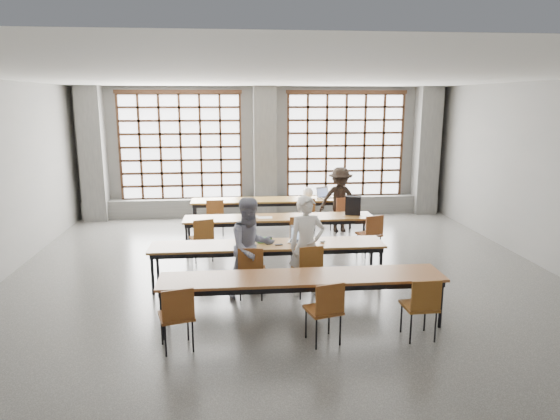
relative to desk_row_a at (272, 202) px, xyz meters
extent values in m
plane|color=#4A4A48|center=(-0.10, -3.91, -0.66)|extent=(11.00, 11.00, 0.00)
plane|color=silver|center=(-0.10, -3.91, 2.84)|extent=(11.00, 11.00, 0.00)
plane|color=slate|center=(-0.10, 1.59, 1.09)|extent=(10.00, 0.00, 10.00)
plane|color=slate|center=(-0.10, -9.41, 1.09)|extent=(10.00, 0.00, 10.00)
cube|color=#535351|center=(-4.60, 1.31, 1.09)|extent=(0.60, 0.55, 3.50)
cube|color=#535351|center=(-0.10, 1.31, 1.09)|extent=(0.60, 0.55, 3.50)
cube|color=#535351|center=(4.40, 1.31, 1.09)|extent=(0.60, 0.55, 3.50)
cube|color=white|center=(-2.35, 1.57, 1.24)|extent=(3.20, 0.02, 2.80)
cube|color=black|center=(-2.35, 1.49, 1.24)|extent=(3.20, 0.05, 2.80)
cube|color=black|center=(-2.35, 1.49, -0.21)|extent=(3.32, 0.07, 0.10)
cube|color=black|center=(-2.35, 1.49, 2.69)|extent=(3.32, 0.07, 0.10)
cube|color=white|center=(2.15, 1.57, 1.24)|extent=(3.20, 0.02, 2.80)
cube|color=black|center=(2.15, 1.49, 1.24)|extent=(3.20, 0.05, 2.80)
cube|color=black|center=(2.15, 1.49, -0.21)|extent=(3.32, 0.07, 0.10)
cube|color=black|center=(2.15, 1.49, 2.69)|extent=(3.32, 0.07, 0.10)
cube|color=#535351|center=(-0.10, 1.39, -0.41)|extent=(9.80, 0.35, 0.50)
cube|color=brown|center=(0.00, 0.00, 0.05)|extent=(4.00, 0.70, 0.04)
cube|color=black|center=(0.00, 0.00, -0.01)|extent=(3.90, 0.64, 0.08)
cylinder|color=black|center=(-1.92, -0.29, -0.32)|extent=(0.05, 0.05, 0.69)
cylinder|color=black|center=(-1.92, 0.29, -0.32)|extent=(0.05, 0.05, 0.69)
cylinder|color=black|center=(1.92, -0.29, -0.32)|extent=(0.05, 0.05, 0.69)
cylinder|color=black|center=(1.92, 0.29, -0.32)|extent=(0.05, 0.05, 0.69)
cube|color=brown|center=(-0.02, -1.92, 0.05)|extent=(4.00, 0.70, 0.04)
cube|color=black|center=(-0.02, -1.92, -0.01)|extent=(3.90, 0.64, 0.08)
cylinder|color=black|center=(-1.94, -2.21, -0.32)|extent=(0.05, 0.05, 0.69)
cylinder|color=black|center=(-1.94, -1.63, -0.32)|extent=(0.05, 0.05, 0.69)
cylinder|color=black|center=(1.90, -2.21, -0.32)|extent=(0.05, 0.05, 0.69)
cylinder|color=black|center=(1.90, -1.63, -0.32)|extent=(0.05, 0.05, 0.69)
cube|color=brown|center=(-0.40, -3.91, 0.05)|extent=(4.00, 0.70, 0.04)
cube|color=black|center=(-0.40, -3.91, -0.01)|extent=(3.90, 0.64, 0.08)
cylinder|color=black|center=(-2.32, -4.20, -0.32)|extent=(0.05, 0.05, 0.69)
cylinder|color=black|center=(-2.32, -3.62, -0.32)|extent=(0.05, 0.05, 0.69)
cylinder|color=black|center=(1.52, -4.20, -0.32)|extent=(0.05, 0.05, 0.69)
cylinder|color=black|center=(1.52, -3.62, -0.32)|extent=(0.05, 0.05, 0.69)
cube|color=brown|center=(-0.03, -5.55, 0.05)|extent=(4.00, 0.70, 0.04)
cube|color=black|center=(-0.03, -5.55, -0.01)|extent=(3.90, 0.64, 0.08)
cylinder|color=black|center=(-1.95, -5.84, -0.32)|extent=(0.05, 0.05, 0.69)
cylinder|color=black|center=(-1.95, -5.26, -0.32)|extent=(0.05, 0.05, 0.69)
cylinder|color=black|center=(1.89, -5.84, -0.32)|extent=(0.05, 0.05, 0.69)
cylinder|color=black|center=(1.89, -5.26, -0.32)|extent=(0.05, 0.05, 0.69)
cube|color=brown|center=(-1.40, -0.55, -0.21)|extent=(0.43, 0.43, 0.04)
cube|color=brown|center=(-1.40, -0.75, 0.02)|extent=(0.40, 0.04, 0.40)
cylinder|color=black|center=(-1.40, -0.55, -0.44)|extent=(0.02, 0.02, 0.45)
cube|color=brown|center=(0.80, -0.55, -0.21)|extent=(0.51, 0.51, 0.04)
cube|color=brown|center=(0.75, -0.74, 0.02)|extent=(0.40, 0.12, 0.40)
cylinder|color=black|center=(0.80, -0.55, -0.44)|extent=(0.02, 0.02, 0.45)
cube|color=brown|center=(1.60, -0.55, -0.21)|extent=(0.51, 0.51, 0.04)
cube|color=brown|center=(1.65, -0.74, 0.02)|extent=(0.40, 0.12, 0.40)
cylinder|color=black|center=(1.60, -0.55, -0.44)|extent=(0.02, 0.02, 0.45)
cube|color=brown|center=(-1.62, -2.47, -0.21)|extent=(0.52, 0.52, 0.04)
cube|color=brown|center=(-1.56, -2.66, 0.02)|extent=(0.39, 0.14, 0.40)
cylinder|color=black|center=(-1.62, -2.47, -0.44)|extent=(0.02, 0.02, 0.45)
cube|color=brown|center=(0.38, -2.47, -0.21)|extent=(0.53, 0.53, 0.04)
cube|color=brown|center=(0.32, -2.66, 0.02)|extent=(0.39, 0.15, 0.40)
cylinder|color=black|center=(0.38, -2.47, -0.44)|extent=(0.02, 0.02, 0.45)
cube|color=brown|center=(1.78, -2.47, -0.21)|extent=(0.52, 0.52, 0.04)
cube|color=brown|center=(1.84, -2.66, 0.02)|extent=(0.39, 0.14, 0.40)
cylinder|color=black|center=(1.78, -2.47, -0.44)|extent=(0.02, 0.02, 0.45)
cube|color=brown|center=(-0.70, -4.46, -0.21)|extent=(0.47, 0.47, 0.04)
cube|color=brown|center=(-0.73, -4.66, 0.02)|extent=(0.40, 0.08, 0.40)
cylinder|color=black|center=(-0.70, -4.46, -0.44)|extent=(0.02, 0.02, 0.45)
cube|color=brown|center=(0.20, -4.46, -0.21)|extent=(0.50, 0.50, 0.04)
cube|color=brown|center=(0.24, -4.66, 0.02)|extent=(0.40, 0.11, 0.40)
cylinder|color=black|center=(0.20, -4.46, -0.44)|extent=(0.02, 0.02, 0.45)
cube|color=brown|center=(-1.73, -6.10, -0.21)|extent=(0.52, 0.52, 0.04)
cube|color=brown|center=(-1.68, -6.30, 0.02)|extent=(0.39, 0.13, 0.40)
cylinder|color=black|center=(-1.73, -6.10, -0.44)|extent=(0.02, 0.02, 0.45)
cube|color=maroon|center=(0.17, -6.10, -0.21)|extent=(0.51, 0.51, 0.04)
cube|color=maroon|center=(0.22, -6.30, 0.02)|extent=(0.39, 0.13, 0.40)
cylinder|color=black|center=(0.17, -6.10, -0.44)|extent=(0.02, 0.02, 0.45)
cube|color=brown|center=(1.47, -6.10, -0.21)|extent=(0.43, 0.43, 0.04)
cube|color=brown|center=(1.47, -6.30, 0.02)|extent=(0.40, 0.04, 0.40)
cylinder|color=black|center=(1.47, -6.10, -0.44)|extent=(0.02, 0.02, 0.45)
imported|color=white|center=(0.20, -4.41, 0.16)|extent=(0.66, 0.49, 1.65)
imported|color=#171C47|center=(-0.70, -4.41, 0.16)|extent=(0.97, 0.88, 1.64)
imported|color=black|center=(1.60, -0.50, 0.12)|extent=(1.03, 0.61, 1.57)
cube|color=silver|center=(0.15, -3.86, 0.08)|extent=(0.42, 0.35, 0.02)
cube|color=black|center=(0.15, -3.87, 0.09)|extent=(0.34, 0.26, 0.00)
cube|color=silver|center=(0.19, -3.73, 0.20)|extent=(0.36, 0.17, 0.26)
cube|color=#93C2FF|center=(0.19, -3.74, 0.17)|extent=(0.31, 0.14, 0.21)
cube|color=silver|center=(1.35, 0.05, 0.08)|extent=(0.44, 0.39, 0.02)
cube|color=black|center=(1.35, 0.04, 0.09)|extent=(0.35, 0.29, 0.00)
cube|color=silver|center=(1.29, 0.18, 0.20)|extent=(0.35, 0.22, 0.26)
cube|color=#829AE1|center=(1.29, 0.16, 0.17)|extent=(0.30, 0.18, 0.21)
ellipsoid|color=white|center=(0.55, -3.93, 0.08)|extent=(0.11, 0.08, 0.04)
cube|color=#318D2E|center=(-0.45, -3.83, 0.11)|extent=(0.26, 0.11, 0.09)
cube|color=black|center=(-0.22, -4.01, 0.07)|extent=(0.14, 0.08, 0.01)
cube|color=silver|center=(-0.62, -1.87, 0.07)|extent=(0.30, 0.21, 0.00)
cube|color=silver|center=(-0.32, -1.97, 0.07)|extent=(0.30, 0.22, 0.00)
cube|color=black|center=(1.58, -1.87, 0.27)|extent=(0.37, 0.29, 0.40)
ellipsoid|color=white|center=(0.90, 0.05, 0.21)|extent=(0.27, 0.21, 0.29)
cube|color=maroon|center=(-1.73, -6.10, -0.16)|extent=(0.22, 0.15, 0.06)
camera|label=1|loc=(-0.98, -12.12, 2.48)|focal=32.00mm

